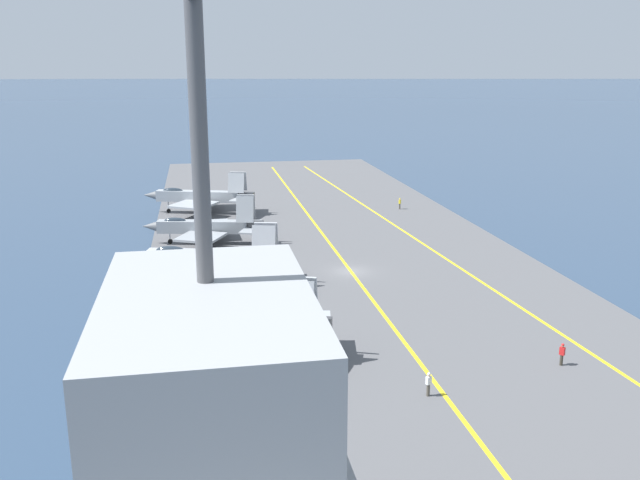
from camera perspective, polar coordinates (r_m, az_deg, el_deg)
The scene contains 11 objects.
ground_plane at distance 75.41m, azimuth 2.61°, elevation -2.94°, with size 2000.00×2000.00×0.00m, color #2D425B.
carrier_deck at distance 75.35m, azimuth 2.61°, elevation -2.79°, with size 175.33×44.94×0.40m, color #565659.
deck_stripe_foul_line at distance 78.87m, azimuth 11.40°, elevation -2.12°, with size 157.80×0.36×0.01m, color yellow.
deck_stripe_centerline at distance 75.29m, azimuth 2.61°, elevation -2.64°, with size 157.80×0.36×0.01m, color yellow.
parked_jet_nearest at distance 53.86m, azimuth -7.58°, elevation -6.98°, with size 14.07×16.85×6.63m.
parked_jet_second at distance 70.92m, azimuth -9.22°, elevation -1.63°, with size 11.85×17.04×6.62m.
parked_jet_third at distance 87.17m, azimuth -9.55°, elevation 1.13°, with size 12.39×15.49×6.34m.
parked_jet_fourth at distance 105.06m, azimuth -10.00°, elevation 3.64°, with size 13.92×17.30×6.48m.
crew_red_vest at distance 55.43m, azimuth 19.71°, elevation -8.97°, with size 0.46×0.43×1.78m.
crew_white_vest at distance 48.40m, azimuth 9.12°, elevation -11.81°, with size 0.40×0.45×1.77m.
crew_yellow_vest at distance 107.73m, azimuth 6.73°, elevation 3.11°, with size 0.46×0.44×1.78m.
Camera 1 is at (-70.03, 16.17, 22.82)m, focal length 38.00 mm.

